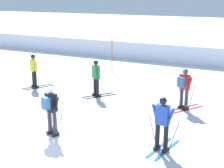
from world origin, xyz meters
TOP-DOWN VIEW (x-y plane):
  - ground_plane at (0.00, 0.00)m, footprint 120.00×120.00m
  - far_snow_ridge at (0.00, 18.13)m, footprint 80.00×8.69m
  - skier_red at (3.32, 5.30)m, footprint 1.18×1.55m
  - skier_blue at (3.62, 1.44)m, footprint 0.99×1.64m
  - skier_green at (-0.71, 5.26)m, footprint 1.25×1.50m
  - skier_black at (0.01, 0.88)m, footprint 0.96×1.64m
  - skier_yellow at (-4.20, 5.14)m, footprint 1.15×1.56m
  - trail_marker_pole at (-2.24, 10.01)m, footprint 0.06×0.06m

SIDE VIEW (x-z plane):
  - ground_plane at x=0.00m, z-range 0.00..0.00m
  - far_snow_ridge at x=0.00m, z-range 0.00..1.27m
  - skier_blue at x=3.62m, z-range 0.06..1.77m
  - skier_green at x=-0.71m, z-range 0.06..1.77m
  - skier_yellow at x=-4.20m, z-range 0.06..1.77m
  - skier_black at x=0.01m, z-range 0.10..1.81m
  - skier_red at x=3.32m, z-range 0.10..1.81m
  - trail_marker_pole at x=-2.24m, z-range 0.00..2.16m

